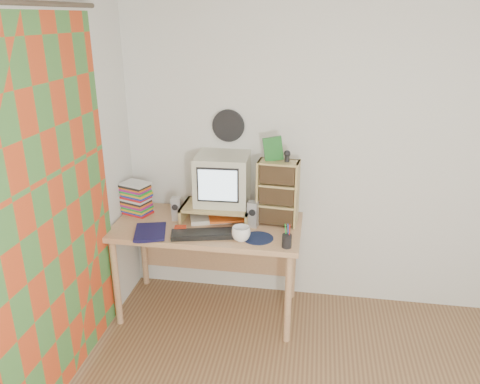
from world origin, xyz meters
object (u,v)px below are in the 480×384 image
(cd_rack, at_px, (278,193))
(mug, at_px, (241,234))
(diary, at_px, (135,231))
(keyboard, at_px, (203,234))
(desk, at_px, (210,237))
(dvd_stack, at_px, (136,196))
(crt_monitor, at_px, (222,180))

(cd_rack, xyz_separation_m, mug, (-0.22, -0.32, -0.19))
(diary, bearing_deg, mug, -13.38)
(keyboard, distance_m, cd_rack, 0.62)
(desk, bearing_deg, mug, -44.31)
(desk, height_order, cd_rack, cd_rack)
(mug, bearing_deg, dvd_stack, 159.25)
(keyboard, distance_m, diary, 0.49)
(desk, relative_size, dvd_stack, 4.77)
(cd_rack, bearing_deg, keyboard, -143.56)
(diary, bearing_deg, keyboard, -9.29)
(keyboard, height_order, diary, diary)
(crt_monitor, xyz_separation_m, diary, (-0.56, -0.41, -0.28))
(desk, xyz_separation_m, dvd_stack, (-0.59, 0.05, 0.28))
(desk, relative_size, cd_rack, 2.85)
(desk, bearing_deg, keyboard, -86.28)
(dvd_stack, bearing_deg, desk, 14.64)
(cd_rack, relative_size, diary, 1.85)
(desk, height_order, crt_monitor, crt_monitor)
(desk, xyz_separation_m, cd_rack, (0.52, 0.04, 0.38))
(desk, distance_m, mug, 0.45)
(desk, bearing_deg, cd_rack, 3.94)
(crt_monitor, xyz_separation_m, cd_rack, (0.43, -0.05, -0.06))
(keyboard, xyz_separation_m, diary, (-0.49, -0.06, 0.01))
(keyboard, relative_size, diary, 1.71)
(keyboard, height_order, cd_rack, cd_rack)
(crt_monitor, bearing_deg, mug, -63.13)
(keyboard, bearing_deg, crt_monitor, 65.20)
(desk, xyz_separation_m, mug, (0.29, -0.29, 0.19))
(keyboard, bearing_deg, mug, -18.70)
(dvd_stack, xyz_separation_m, mug, (0.89, -0.34, -0.10))
(crt_monitor, bearing_deg, keyboard, -103.31)
(desk, height_order, diary, diary)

